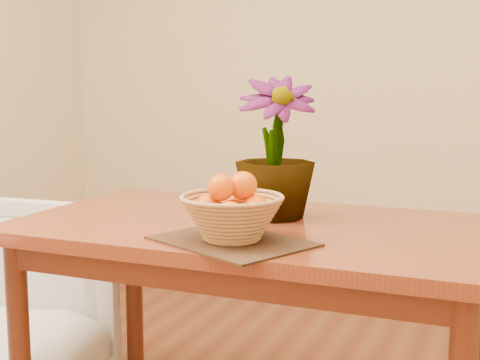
% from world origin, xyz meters
% --- Properties ---
extents(wall_back, '(4.00, 0.02, 2.70)m').
position_xyz_m(wall_back, '(0.00, 2.25, 1.35)').
color(wall_back, '#FAE4BE').
rests_on(wall_back, floor).
extents(table, '(1.40, 0.80, 0.75)m').
position_xyz_m(table, '(0.00, 0.30, 0.66)').
color(table, maroon).
rests_on(table, floor).
extents(placemat, '(0.47, 0.42, 0.01)m').
position_xyz_m(placemat, '(0.04, 0.05, 0.75)').
color(placemat, '#3E2716').
rests_on(placemat, table).
extents(wicker_basket, '(0.27, 0.27, 0.11)m').
position_xyz_m(wicker_basket, '(0.04, 0.05, 0.81)').
color(wicker_basket, tan).
rests_on(wicker_basket, placemat).
extents(orange_pile, '(0.19, 0.18, 0.13)m').
position_xyz_m(orange_pile, '(0.04, 0.05, 0.86)').
color(orange_pile, '#E04C03').
rests_on(orange_pile, wicker_basket).
extents(potted_plant, '(0.32, 0.32, 0.43)m').
position_xyz_m(potted_plant, '(0.03, 0.39, 0.96)').
color(potted_plant, '#194413').
rests_on(potted_plant, table).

